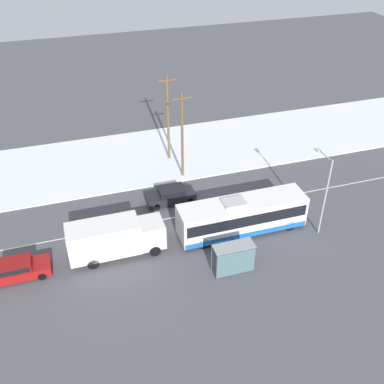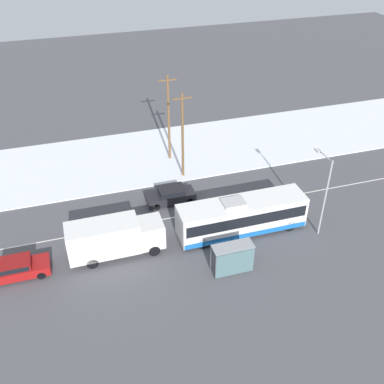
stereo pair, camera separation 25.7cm
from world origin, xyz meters
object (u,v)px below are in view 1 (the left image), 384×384
object	(u,v)px
city_bus	(242,216)
pedestrian_at_stop	(240,249)
utility_pole_snowlot	(168,118)
sedan_car	(171,195)
streetlamp	(324,185)
box_truck	(114,237)
utility_pole_roadside	(182,135)
parked_car_near_truck	(16,269)
bus_shelter	(235,256)

from	to	relation	value
city_bus	pedestrian_at_stop	distance (m)	3.54
pedestrian_at_stop	utility_pole_snowlot	xyz separation A→B (m)	(-1.15, 16.41, 3.70)
sedan_car	streetlamp	distance (m)	13.34
streetlamp	utility_pole_snowlot	bearing A→B (deg)	120.12
box_truck	pedestrian_at_stop	bearing A→B (deg)	-20.74
box_truck	pedestrian_at_stop	world-z (taller)	box_truck
streetlamp	box_truck	bearing A→B (deg)	173.42
box_truck	streetlamp	bearing A→B (deg)	-6.58
city_bus	utility_pole_roadside	xyz separation A→B (m)	(-2.22, 9.58, 2.97)
sedan_car	parked_car_near_truck	world-z (taller)	sedan_car
sedan_car	utility_pole_roadside	bearing A→B (deg)	-120.08
pedestrian_at_stop	streetlamp	xyz separation A→B (m)	(7.50, 1.49, 3.37)
sedan_car	utility_pole_snowlot	bearing A→B (deg)	-103.88
bus_shelter	utility_pole_snowlot	size ratio (longest dim) A/B	0.33
city_bus	streetlamp	world-z (taller)	streetlamp
pedestrian_at_stop	utility_pole_roadside	bearing A→B (deg)	93.39
box_truck	streetlamp	distance (m)	16.79
city_bus	bus_shelter	size ratio (longest dim) A/B	3.50
box_truck	streetlamp	world-z (taller)	streetlamp
streetlamp	utility_pole_roadside	xyz separation A→B (m)	(-8.26, 11.27, 0.12)
sedan_car	streetlamp	world-z (taller)	streetlamp
parked_car_near_truck	bus_shelter	bearing A→B (deg)	-15.82
bus_shelter	utility_pole_roadside	distance (m)	14.28
sedan_car	pedestrian_at_stop	world-z (taller)	pedestrian_at_stop
box_truck	streetlamp	size ratio (longest dim) A/B	1.05
sedan_car	parked_car_near_truck	distance (m)	14.45
streetlamp	utility_pole_snowlot	world-z (taller)	utility_pole_snowlot
sedan_car	parked_car_near_truck	size ratio (longest dim) A/B	0.92
pedestrian_at_stop	bus_shelter	bearing A→B (deg)	-127.51
city_bus	sedan_car	bearing A→B (deg)	128.28
city_bus	utility_pole_roadside	bearing A→B (deg)	103.06
box_truck	utility_pole_roadside	xyz separation A→B (m)	(8.20, 9.37, 2.82)
city_bus	parked_car_near_truck	size ratio (longest dim) A/B	2.22
streetlamp	utility_pole_snowlot	size ratio (longest dim) A/B	0.77
box_truck	utility_pole_roadside	distance (m)	12.77
box_truck	pedestrian_at_stop	distance (m)	9.60
bus_shelter	pedestrian_at_stop	bearing A→B (deg)	52.49
sedan_car	bus_shelter	distance (m)	10.34
sedan_car	pedestrian_at_stop	size ratio (longest dim) A/B	2.58
parked_car_near_truck	sedan_car	bearing A→B (deg)	23.42
box_truck	utility_pole_roadside	world-z (taller)	utility_pole_roadside
city_bus	bus_shelter	distance (m)	5.02
utility_pole_roadside	pedestrian_at_stop	bearing A→B (deg)	-86.61
box_truck	utility_pole_roadside	bearing A→B (deg)	48.81
streetlamp	parked_car_near_truck	bearing A→B (deg)	176.08
streetlamp	pedestrian_at_stop	bearing A→B (deg)	-168.75
utility_pole_snowlot	pedestrian_at_stop	bearing A→B (deg)	-85.99
pedestrian_at_stop	utility_pole_snowlot	bearing A→B (deg)	94.01
city_bus	bus_shelter	xyz separation A→B (m)	(-2.41, -4.41, 0.12)
pedestrian_at_stop	bus_shelter	distance (m)	1.67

